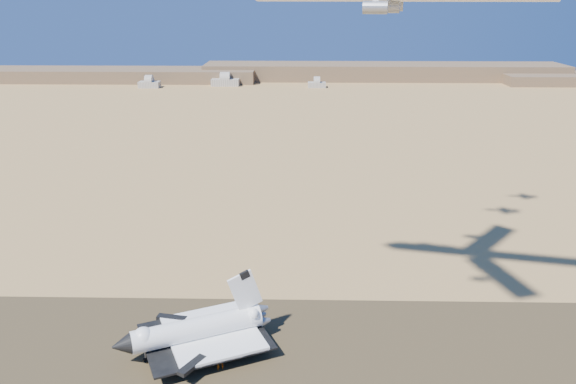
{
  "coord_description": "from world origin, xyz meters",
  "views": [
    {
      "loc": [
        22.17,
        -134.0,
        92.11
      ],
      "look_at": [
        19.09,
        8.0,
        42.68
      ],
      "focal_mm": 35.0,
      "sensor_mm": 36.0,
      "label": 1
    }
  ],
  "objects_px": {
    "crew_a": "(230,357)",
    "crew_b": "(218,367)",
    "shuttle": "(196,331)",
    "crew_c": "(222,366)"
  },
  "relations": [
    {
      "from": "crew_c",
      "to": "shuttle",
      "type": "bearing_deg",
      "value": 6.97
    },
    {
      "from": "crew_a",
      "to": "crew_b",
      "type": "distance_m",
      "value": 5.09
    },
    {
      "from": "crew_a",
      "to": "crew_b",
      "type": "xyz_separation_m",
      "value": [
        -2.54,
        -4.41,
        -0.01
      ]
    },
    {
      "from": "shuttle",
      "to": "crew_c",
      "type": "distance_m",
      "value": 12.72
    },
    {
      "from": "crew_c",
      "to": "crew_a",
      "type": "bearing_deg",
      "value": -57.39
    },
    {
      "from": "crew_a",
      "to": "crew_c",
      "type": "distance_m",
      "value": 4.26
    },
    {
      "from": "crew_b",
      "to": "crew_c",
      "type": "height_order",
      "value": "crew_c"
    },
    {
      "from": "shuttle",
      "to": "crew_b",
      "type": "distance_m",
      "value": 12.43
    },
    {
      "from": "crew_c",
      "to": "crew_b",
      "type": "bearing_deg",
      "value": 76.8
    },
    {
      "from": "shuttle",
      "to": "crew_c",
      "type": "relative_size",
      "value": 23.39
    }
  ]
}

